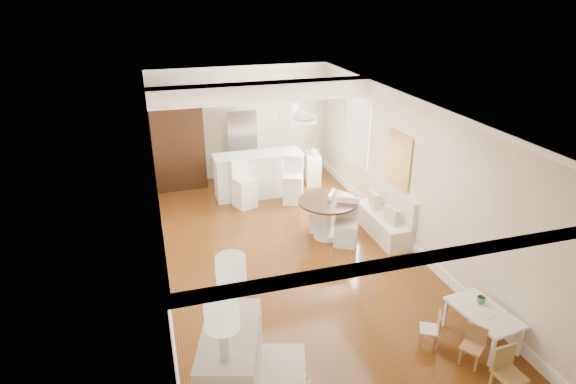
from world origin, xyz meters
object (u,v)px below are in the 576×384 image
kids_chair_a (472,347)px  pantry_cabinet (178,141)px  slip_chair_near (346,223)px  sideboard (313,168)px  breakfast_counter (259,175)px  fridge (256,145)px  slip_chair_far (322,211)px  kids_table (482,326)px  gustavian_armchair (281,374)px  kids_chair_b (430,329)px  bar_stool_left (245,184)px  dining_table (327,219)px  bar_stool_right (293,181)px  kids_chair_c (510,375)px

kids_chair_a → pantry_cabinet: (-3.06, 7.25, 0.87)m
slip_chair_near → sideboard: bearing=111.4°
breakfast_counter → fridge: size_ratio=1.14×
breakfast_counter → fridge: 1.14m
breakfast_counter → pantry_cabinet: pantry_cabinet is taller
slip_chair_far → sideboard: 2.63m
slip_chair_near → pantry_cabinet: size_ratio=0.39×
kids_table → pantry_cabinet: (-3.47, 6.90, 0.91)m
kids_table → fridge: (-1.57, 6.87, 0.66)m
slip_chair_far → pantry_cabinet: (-2.49, 3.20, 0.72)m
gustavian_armchair → kids_chair_b: size_ratio=1.53×
bar_stool_left → pantry_cabinet: bearing=108.4°
slip_chair_near → dining_table: bearing=153.3°
breakfast_counter → pantry_cabinet: size_ratio=0.89×
gustavian_armchair → kids_chair_a: 2.54m
kids_chair_a → breakfast_counter: size_ratio=0.27×
slip_chair_far → fridge: bearing=-135.8°
kids_chair_a → bar_stool_right: (-0.72, 5.53, 0.25)m
slip_chair_far → fridge: (-0.59, 3.17, 0.47)m
kids_chair_c → fridge: (-1.24, 7.81, 0.57)m
pantry_cabinet → sideboard: (3.19, -0.66, -0.78)m
kids_chair_b → bar_stool_right: (-0.38, 5.06, 0.26)m
dining_table → fridge: (-0.60, 3.43, 0.51)m
dining_table → bar_stool_left: bearing=123.9°
kids_chair_a → slip_chair_far: bearing=153.0°
bar_stool_right → pantry_cabinet: 2.97m
kids_chair_a → kids_chair_b: kids_chair_a is taller
sideboard → kids_chair_b: bearing=-81.1°
kids_table → kids_chair_a: kids_chair_a is taller
slip_chair_near → bar_stool_left: bearing=153.3°
breakfast_counter → pantry_cabinet: (-1.70, 1.08, 0.63)m
kids_table → pantry_cabinet: size_ratio=0.43×
gustavian_armchair → bar_stool_right: 5.71m
dining_table → sideboard: (0.69, 2.80, -0.02)m
gustavian_armchair → bar_stool_left: 5.58m
bar_stool_right → sideboard: size_ratio=1.37×
slip_chair_near → breakfast_counter: (-1.05, 2.74, 0.07)m
dining_table → bar_stool_right: (-0.16, 1.74, 0.14)m
gustavian_armchair → kids_chair_c: bearing=-125.4°
pantry_cabinet → bar_stool_left: bearing=-52.0°
bar_stool_right → breakfast_counter: bearing=157.4°
dining_table → slip_chair_far: slip_chair_far is taller
kids_chair_b → pantry_cabinet: pantry_cabinet is taller
breakfast_counter → pantry_cabinet: 2.11m
slip_chair_far → bar_stool_left: 2.02m
kids_table → breakfast_counter: size_ratio=0.48×
breakfast_counter → bar_stool_right: size_ratio=1.94×
dining_table → fridge: bearing=100.0°
kids_chair_a → breakfast_counter: 6.32m
kids_chair_b → slip_chair_far: bearing=-146.6°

